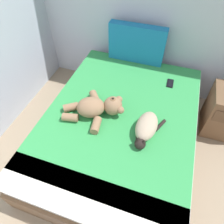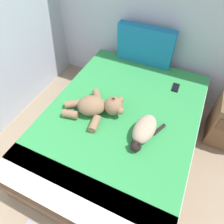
{
  "view_description": "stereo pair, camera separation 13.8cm",
  "coord_description": "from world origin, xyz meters",
  "px_view_note": "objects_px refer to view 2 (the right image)",
  "views": [
    {
      "loc": [
        1.75,
        1.32,
        2.06
      ],
      "look_at": [
        1.33,
        2.56,
        0.58
      ],
      "focal_mm": 32.41,
      "sensor_mm": 36.0,
      "label": 1
    },
    {
      "loc": [
        1.88,
        1.38,
        2.06
      ],
      "look_at": [
        1.33,
        2.56,
        0.58
      ],
      "focal_mm": 32.41,
      "sensor_mm": 36.0,
      "label": 2
    }
  ],
  "objects_px": {
    "bed": "(120,130)",
    "teddy_bear": "(98,106)",
    "cell_phone": "(176,88)",
    "patterned_cushion": "(145,45)",
    "cat": "(144,131)"
  },
  "relations": [
    {
      "from": "cat",
      "to": "teddy_bear",
      "type": "bearing_deg",
      "value": 170.94
    },
    {
      "from": "bed",
      "to": "teddy_bear",
      "type": "relative_size",
      "value": 3.33
    },
    {
      "from": "patterned_cushion",
      "to": "cat",
      "type": "bearing_deg",
      "value": -70.98
    },
    {
      "from": "cell_phone",
      "to": "bed",
      "type": "bearing_deg",
      "value": -122.84
    },
    {
      "from": "bed",
      "to": "teddy_bear",
      "type": "bearing_deg",
      "value": -163.87
    },
    {
      "from": "cell_phone",
      "to": "patterned_cushion",
      "type": "bearing_deg",
      "value": 146.76
    },
    {
      "from": "cell_phone",
      "to": "cat",
      "type": "bearing_deg",
      "value": -99.08
    },
    {
      "from": "bed",
      "to": "patterned_cushion",
      "type": "height_order",
      "value": "patterned_cushion"
    },
    {
      "from": "bed",
      "to": "patterned_cushion",
      "type": "relative_size",
      "value": 2.99
    },
    {
      "from": "teddy_bear",
      "to": "bed",
      "type": "bearing_deg",
      "value": 16.13
    },
    {
      "from": "teddy_bear",
      "to": "cell_phone",
      "type": "distance_m",
      "value": 0.94
    },
    {
      "from": "bed",
      "to": "teddy_bear",
      "type": "xyz_separation_m",
      "value": [
        -0.23,
        -0.07,
        0.35
      ]
    },
    {
      "from": "patterned_cushion",
      "to": "cell_phone",
      "type": "height_order",
      "value": "patterned_cushion"
    },
    {
      "from": "cat",
      "to": "cell_phone",
      "type": "distance_m",
      "value": 0.79
    },
    {
      "from": "patterned_cushion",
      "to": "cat",
      "type": "distance_m",
      "value": 1.18
    }
  ]
}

